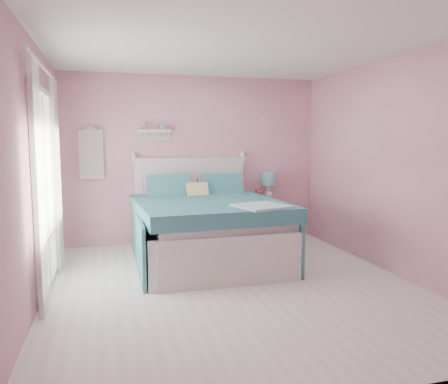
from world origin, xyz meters
name	(u,v)px	position (x,y,z in m)	size (l,w,h in m)	color
floor	(233,285)	(0.00, 0.00, 0.00)	(4.50, 4.50, 0.00)	silver
room_shell	(234,142)	(0.00, 0.00, 1.58)	(4.50, 4.50, 4.50)	#BE788D
bed	(205,228)	(-0.07, 1.10, 0.43)	(1.92, 2.35, 1.34)	silver
nightstand	(264,221)	(1.10, 2.02, 0.31)	(0.43, 0.43, 0.62)	silver
table_lamp	(269,181)	(1.19, 2.09, 0.96)	(0.24, 0.24, 0.48)	white
vase	(259,197)	(1.03, 2.06, 0.70)	(0.14, 0.14, 0.15)	silver
teacup	(265,201)	(1.05, 1.84, 0.66)	(0.09, 0.09, 0.07)	#C1828A
roses	(259,190)	(1.03, 2.05, 0.81)	(0.14, 0.11, 0.12)	#C34252
wall_shelf	(154,132)	(-0.63, 2.19, 1.73)	(0.50, 0.15, 0.25)	silver
hanging_dress	(91,154)	(-1.55, 2.18, 1.40)	(0.34, 0.03, 0.72)	white
french_door	(45,191)	(-1.97, 0.40, 1.07)	(0.04, 1.32, 2.16)	silver
curtain_near	(39,188)	(-1.92, -0.34, 1.18)	(0.04, 0.40, 2.32)	white
curtain_far	(57,175)	(-1.92, 1.14, 1.18)	(0.04, 0.40, 2.32)	white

